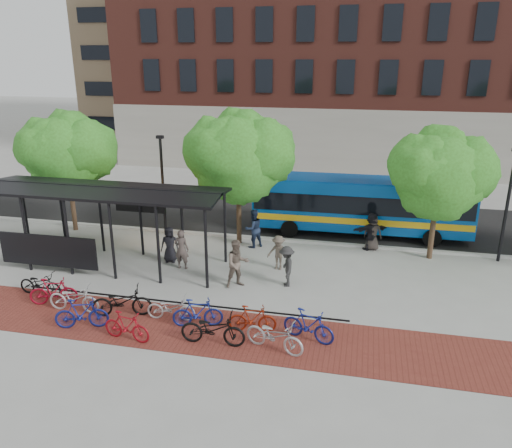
% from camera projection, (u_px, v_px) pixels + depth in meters
% --- Properties ---
extents(ground, '(160.00, 160.00, 0.00)m').
position_uv_depth(ground, '(289.00, 275.00, 21.07)').
color(ground, '#9E9E99').
rests_on(ground, ground).
extents(asphalt_street, '(160.00, 8.00, 0.01)m').
position_uv_depth(asphalt_street, '(311.00, 218.00, 28.46)').
color(asphalt_street, black).
rests_on(asphalt_street, ground).
extents(curb, '(160.00, 0.25, 0.12)m').
position_uv_depth(curb, '(301.00, 241.00, 24.74)').
color(curb, '#B7B7B2').
rests_on(curb, ground).
extents(brick_strip, '(24.00, 3.00, 0.01)m').
position_uv_depth(brick_strip, '(207.00, 331.00, 16.86)').
color(brick_strip, maroon).
rests_on(brick_strip, ground).
extents(bike_rack_rail, '(12.00, 0.05, 0.95)m').
position_uv_depth(bike_rack_rail, '(180.00, 314.00, 17.96)').
color(bike_rack_rail, black).
rests_on(bike_rack_rail, ground).
extents(building_brick, '(55.00, 14.00, 20.00)m').
position_uv_depth(building_brick, '(466.00, 39.00, 39.80)').
color(building_brick, maroon).
rests_on(building_brick, ground).
extents(bus_shelter, '(10.60, 3.07, 3.60)m').
position_uv_depth(bus_shelter, '(100.00, 199.00, 21.33)').
color(bus_shelter, black).
rests_on(bus_shelter, ground).
extents(tree_a, '(4.90, 4.00, 6.18)m').
position_uv_depth(tree_a, '(68.00, 150.00, 25.24)').
color(tree_a, '#382619').
rests_on(tree_a, ground).
extents(tree_b, '(5.15, 4.20, 6.47)m').
position_uv_depth(tree_b, '(240.00, 153.00, 23.32)').
color(tree_b, '#382619').
rests_on(tree_b, ground).
extents(tree_c, '(4.66, 3.80, 5.92)m').
position_uv_depth(tree_c, '(442.00, 171.00, 21.60)').
color(tree_c, '#382619').
rests_on(tree_c, ground).
extents(lamp_post_left, '(0.35, 0.20, 5.12)m').
position_uv_depth(lamp_post_left, '(163.00, 183.00, 24.94)').
color(lamp_post_left, black).
rests_on(lamp_post_left, ground).
extents(lamp_post_right, '(0.35, 0.20, 5.12)m').
position_uv_depth(lamp_post_right, '(508.00, 203.00, 21.66)').
color(lamp_post_right, black).
rests_on(lamp_post_right, ground).
extents(bus, '(10.90, 2.77, 2.93)m').
position_uv_depth(bus, '(361.00, 203.00, 25.41)').
color(bus, '#084A9C').
rests_on(bus, ground).
extents(bike_0, '(1.84, 0.71, 0.95)m').
position_uv_depth(bike_0, '(40.00, 284.00, 19.22)').
color(bike_0, black).
rests_on(bike_0, ground).
extents(bike_1, '(1.83, 1.00, 1.06)m').
position_uv_depth(bike_1, '(53.00, 291.00, 18.47)').
color(bike_1, maroon).
rests_on(bike_1, ground).
extents(bike_2, '(1.97, 0.70, 1.03)m').
position_uv_depth(bike_2, '(74.00, 298.00, 17.98)').
color(bike_2, '#B8B8BA').
rests_on(bike_2, ground).
extents(bike_3, '(1.88, 1.03, 1.09)m').
position_uv_depth(bike_3, '(81.00, 314.00, 16.87)').
color(bike_3, navy).
rests_on(bike_3, ground).
extents(bike_4, '(2.23, 1.31, 1.11)m').
position_uv_depth(bike_4, '(122.00, 302.00, 17.67)').
color(bike_4, black).
rests_on(bike_4, ground).
extents(bike_5, '(1.75, 0.72, 1.02)m').
position_uv_depth(bike_5, '(127.00, 326.00, 16.15)').
color(bike_5, maroon).
rests_on(bike_5, ground).
extents(bike_6, '(1.78, 0.73, 0.92)m').
position_uv_depth(bike_6, '(171.00, 308.00, 17.42)').
color(bike_6, '#AEAEB1').
rests_on(bike_6, ground).
extents(bike_7, '(1.80, 0.95, 1.04)m').
position_uv_depth(bike_7, '(198.00, 313.00, 16.97)').
color(bike_7, navy).
rests_on(bike_7, ground).
extents(bike_8, '(2.14, 0.79, 1.12)m').
position_uv_depth(bike_8, '(213.00, 329.00, 15.90)').
color(bike_8, black).
rests_on(bike_8, ground).
extents(bike_9, '(1.66, 0.69, 0.97)m').
position_uv_depth(bike_9, '(252.00, 319.00, 16.66)').
color(bike_9, maroon).
rests_on(bike_9, ground).
extents(bike_10, '(2.12, 1.27, 1.05)m').
position_uv_depth(bike_10, '(275.00, 335.00, 15.59)').
color(bike_10, '#AFAFB2').
rests_on(bike_10, ground).
extents(bike_11, '(1.87, 1.05, 1.08)m').
position_uv_depth(bike_11, '(308.00, 325.00, 16.14)').
color(bike_11, navy).
rests_on(bike_11, ground).
extents(pedestrian_0, '(0.89, 0.68, 1.63)m').
position_uv_depth(pedestrian_0, '(170.00, 244.00, 22.26)').
color(pedestrian_0, black).
rests_on(pedestrian_0, ground).
extents(pedestrian_1, '(0.65, 0.43, 1.77)m').
position_uv_depth(pedestrian_1, '(182.00, 249.00, 21.51)').
color(pedestrian_1, '#483E39').
rests_on(pedestrian_1, ground).
extents(pedestrian_2, '(1.16, 1.15, 1.89)m').
position_uv_depth(pedestrian_2, '(253.00, 228.00, 23.90)').
color(pedestrian_2, '#1A253D').
rests_on(pedestrian_2, ground).
extents(pedestrian_3, '(1.06, 0.70, 1.54)m').
position_uv_depth(pedestrian_3, '(278.00, 253.00, 21.45)').
color(pedestrian_3, '#4D4439').
rests_on(pedestrian_3, ground).
extents(pedestrian_5, '(1.76, 1.22, 1.82)m').
position_uv_depth(pedestrian_5, '(371.00, 231.00, 23.60)').
color(pedestrian_5, black).
rests_on(pedestrian_5, ground).
extents(pedestrian_6, '(0.87, 0.60, 1.70)m').
position_uv_depth(pedestrian_6, '(373.00, 233.00, 23.60)').
color(pedestrian_6, '#38302D').
rests_on(pedestrian_6, ground).
extents(pedestrian_8, '(1.21, 1.15, 1.97)m').
position_uv_depth(pedestrian_8, '(237.00, 264.00, 19.78)').
color(pedestrian_8, brown).
rests_on(pedestrian_8, ground).
extents(pedestrian_9, '(0.89, 1.21, 1.68)m').
position_uv_depth(pedestrian_9, '(287.00, 266.00, 19.89)').
color(pedestrian_9, '#262626').
rests_on(pedestrian_9, ground).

